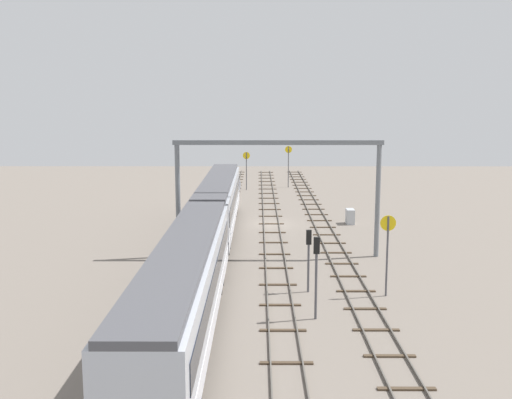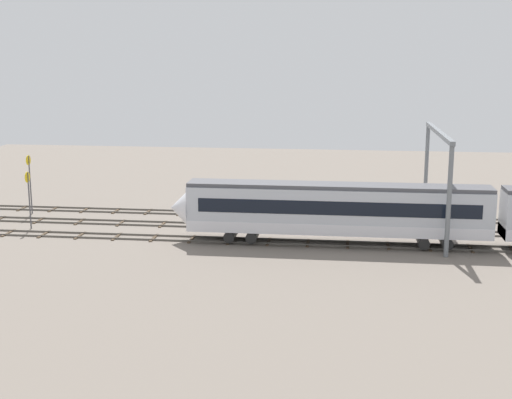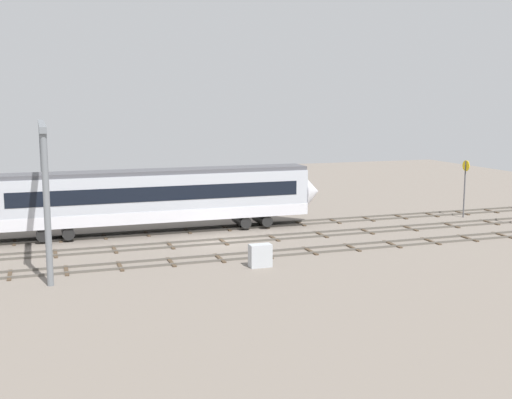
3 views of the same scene
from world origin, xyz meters
name	(u,v)px [view 3 (image 3 of 3)]	position (x,y,z in m)	size (l,w,h in m)	color
ground_plane	(223,242)	(0.00, 0.00, 0.00)	(105.80, 105.80, 0.00)	slate
track_near_foreground	(243,256)	(0.00, -4.78, 0.06)	(89.80, 2.40, 0.16)	#59544C
track_second_near	(223,241)	(0.00, 0.00, 0.07)	(89.80, 2.40, 0.16)	#59544C
track_with_train	(207,229)	(0.00, 4.78, 0.06)	(89.80, 2.40, 0.16)	#59544C
overhead_gantry	(43,159)	(-12.19, -0.20, 6.42)	(0.40, 15.55, 8.80)	slate
speed_sign_near_foreground	(465,180)	(22.88, 2.83, 3.31)	(0.14, 0.95, 5.06)	#4C4C51
relay_cabinet	(260,256)	(0.23, -7.57, 0.71)	(1.39, 0.73, 1.43)	#B2B7BC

